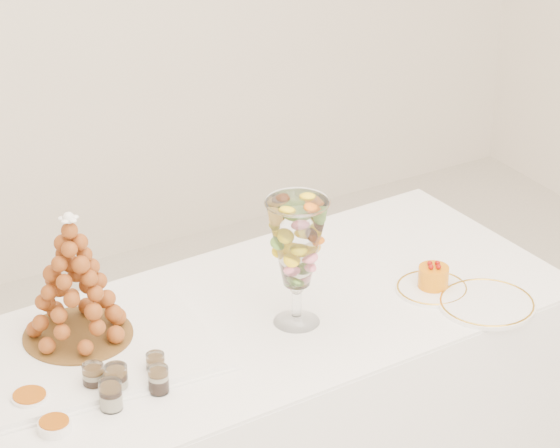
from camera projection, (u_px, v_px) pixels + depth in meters
buffet_table at (227, 441)px, 3.69m from camera, size 1.98×0.88×0.74m
lace_tray at (91, 351)px, 3.40m from camera, size 0.64×0.49×0.02m
macaron_vase at (297, 245)px, 3.45m from camera, size 0.16×0.16×0.36m
cake_plate at (432, 289)px, 3.70m from camera, size 0.20×0.20×0.01m
spare_plate at (487, 304)px, 3.62m from camera, size 0.27×0.27×0.01m
verrine_a at (93, 378)px, 3.24m from camera, size 0.06×0.06×0.07m
verrine_b at (116, 380)px, 3.23m from camera, size 0.06×0.06×0.08m
verrine_c at (156, 365)px, 3.30m from camera, size 0.05×0.05×0.06m
verrine_d at (111, 395)px, 3.18m from camera, size 0.07×0.07×0.08m
verrine_e at (158, 380)px, 3.24m from camera, size 0.06×0.06×0.07m
ramekin_back at (30, 400)px, 3.20m from camera, size 0.09×0.09×0.03m
ramekin_front at (54, 426)px, 3.11m from camera, size 0.08×0.08×0.03m
croquembouche at (73, 278)px, 3.37m from camera, size 0.29×0.29×0.36m
mousse_cake at (433, 276)px, 3.69m from camera, size 0.09×0.09×0.07m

